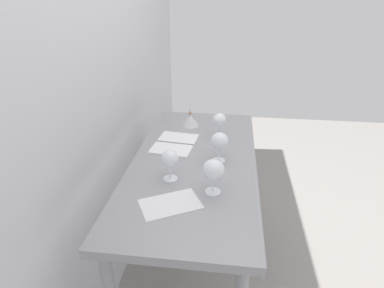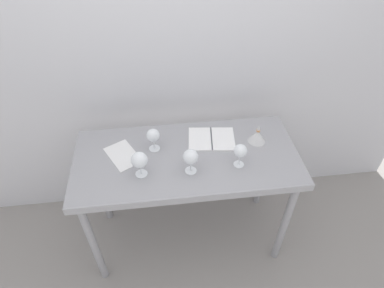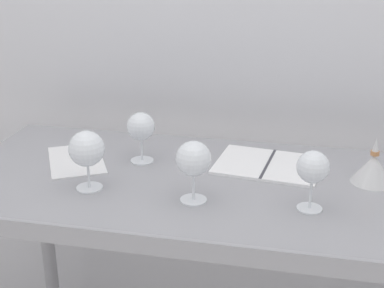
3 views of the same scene
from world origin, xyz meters
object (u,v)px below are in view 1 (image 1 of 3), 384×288
at_px(wine_glass_far_left, 170,159).
at_px(decanter_funnel, 190,119).
at_px(tasting_sheet_upper, 170,204).
at_px(wine_glass_near_left, 214,171).
at_px(wine_glass_near_right, 219,121).
at_px(open_notebook, 175,143).
at_px(wine_glass_near_center, 219,142).

xyz_separation_m(wine_glass_far_left, decanter_funnel, (0.67, -0.01, -0.06)).
relative_size(tasting_sheet_upper, decanter_funnel, 1.91).
bearing_deg(wine_glass_near_left, wine_glass_far_left, 68.17).
bearing_deg(wine_glass_far_left, wine_glass_near_left, -111.83).
xyz_separation_m(wine_glass_far_left, wine_glass_near_right, (0.50, -0.20, 0.00)).
distance_m(wine_glass_near_right, open_notebook, 0.30).
relative_size(wine_glass_near_center, open_notebook, 0.50).
xyz_separation_m(wine_glass_near_left, tasting_sheet_upper, (-0.11, 0.17, -0.11)).
relative_size(wine_glass_near_left, tasting_sheet_upper, 0.66).
bearing_deg(wine_glass_near_right, wine_glass_near_left, -179.51).
relative_size(wine_glass_near_center, tasting_sheet_upper, 0.65).
relative_size(wine_glass_far_left, tasting_sheet_upper, 0.62).
distance_m(wine_glass_near_center, wine_glass_near_right, 0.29).
xyz_separation_m(wine_glass_far_left, tasting_sheet_upper, (-0.20, -0.04, -0.11)).
xyz_separation_m(wine_glass_near_center, decanter_funnel, (0.46, 0.21, -0.07)).
bearing_deg(decanter_funnel, open_notebook, 170.02).
height_order(wine_glass_near_center, tasting_sheet_upper, wine_glass_near_center).
relative_size(wine_glass_far_left, wine_glass_near_left, 0.94).
relative_size(wine_glass_near_right, wine_glass_near_left, 0.95).
bearing_deg(wine_glass_far_left, open_notebook, 6.70).
distance_m(wine_glass_near_center, open_notebook, 0.33).
distance_m(wine_glass_far_left, wine_glass_near_left, 0.23).
bearing_deg(wine_glass_near_right, open_notebook, 116.54).
height_order(wine_glass_near_left, open_notebook, wine_glass_near_left).
relative_size(wine_glass_near_right, tasting_sheet_upper, 0.62).
xyz_separation_m(wine_glass_far_left, wine_glass_near_left, (-0.08, -0.21, 0.00)).
bearing_deg(wine_glass_near_center, tasting_sheet_upper, 155.48).
distance_m(wine_glass_near_left, tasting_sheet_upper, 0.23).
bearing_deg(decanter_funnel, wine_glass_far_left, 179.41).
height_order(wine_glass_far_left, tasting_sheet_upper, wine_glass_far_left).
distance_m(wine_glass_near_right, decanter_funnel, 0.27).
height_order(wine_glass_near_center, decanter_funnel, wine_glass_near_center).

